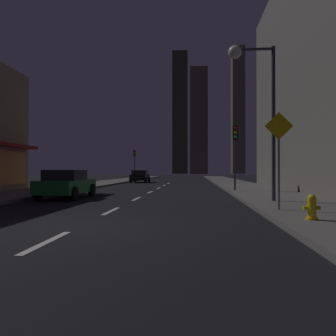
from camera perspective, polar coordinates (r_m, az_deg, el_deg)
The scene contains 15 objects.
ground_plane at distance 40.69m, azimuth 0.38°, elevation -2.49°, with size 78.00×136.00×0.10m, color black.
sidewalk_right at distance 40.79m, azimuth 10.24°, elevation -2.30°, with size 4.00×76.00×0.15m, color #605E59.
sidewalk_left at distance 41.77m, azimuth -9.25°, elevation -2.26°, with size 4.00×76.00×0.15m, color #605E59.
lane_marking_center at distance 22.39m, azimuth -2.99°, elevation -4.04°, with size 0.16×33.40×0.01m.
skyscraper_distant_tall at distance 159.73m, azimuth 2.03°, elevation 9.02°, with size 6.77×8.59×55.27m, color #39362B.
skyscraper_distant_mid at distance 140.81m, azimuth 5.13°, elevation 7.78°, with size 7.03×5.08×43.03m, color #534F3E.
skyscraper_distant_short at distance 166.71m, azimuth 11.50°, elevation 9.27°, with size 5.73×8.42×58.96m, color #615C48.
car_parked_near at distance 18.20m, azimuth -16.48°, elevation -2.53°, with size 1.98×4.24×1.45m.
car_parked_far at distance 40.95m, azimuth -4.67°, elevation -1.37°, with size 1.98×4.24×1.45m.
fire_hydrant_yellow_near at distance 9.64m, azimuth 22.71°, elevation -6.11°, with size 0.42×0.30×0.65m.
fire_hydrant_far_left at distance 27.25m, azimuth -14.39°, elevation -2.44°, with size 0.42×0.30×0.65m.
traffic_light_near_right at distance 22.71m, azimuth 11.06°, elevation 4.07°, with size 0.32×0.48×4.20m.
traffic_light_far_left at distance 48.17m, azimuth -5.58°, elevation 1.69°, with size 0.32×0.48×4.20m.
street_lamp_right at distance 15.38m, azimuth 13.99°, elevation 13.32°, with size 1.96×0.56×6.58m.
pedestrian_crossing_sign at distance 11.65m, azimuth 17.87°, elevation 2.55°, with size 0.91×0.08×3.15m.
Camera 1 is at (2.90, -8.56, 1.41)m, focal length 36.81 mm.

